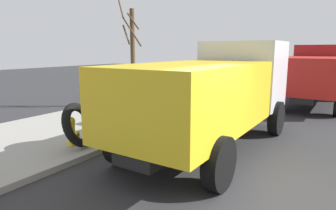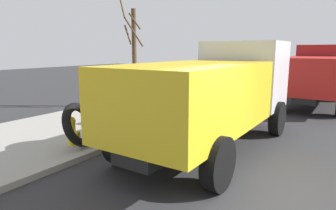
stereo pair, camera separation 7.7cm
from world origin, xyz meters
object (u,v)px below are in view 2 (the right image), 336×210
at_px(fire_hydrant, 72,130).
at_px(loose_tire, 80,124).
at_px(dump_truck_red, 317,73).
at_px(bare_tree, 134,54).
at_px(dump_truck_yellow, 215,90).

height_order(fire_hydrant, loose_tire, loose_tire).
xyz_separation_m(dump_truck_red, bare_tree, (-5.38, 7.28, 0.94)).
bearing_deg(dump_truck_yellow, fire_hydrant, 128.86).
xyz_separation_m(fire_hydrant, dump_truck_red, (11.26, -4.70, 1.04)).
height_order(dump_truck_red, bare_tree, bare_tree).
height_order(loose_tire, dump_truck_yellow, dump_truck_yellow).
xyz_separation_m(dump_truck_yellow, bare_tree, (3.39, 5.67, 0.94)).
xyz_separation_m(fire_hydrant, loose_tire, (0.03, -0.29, 0.19)).
relative_size(fire_hydrant, dump_truck_yellow, 0.11).
height_order(fire_hydrant, dump_truck_red, dump_truck_red).
relative_size(fire_hydrant, dump_truck_red, 0.11).
height_order(fire_hydrant, bare_tree, bare_tree).
bearing_deg(bare_tree, dump_truck_red, -53.54).
xyz_separation_m(dump_truck_yellow, dump_truck_red, (8.76, -1.60, 0.00)).
relative_size(fire_hydrant, loose_tire, 0.65).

